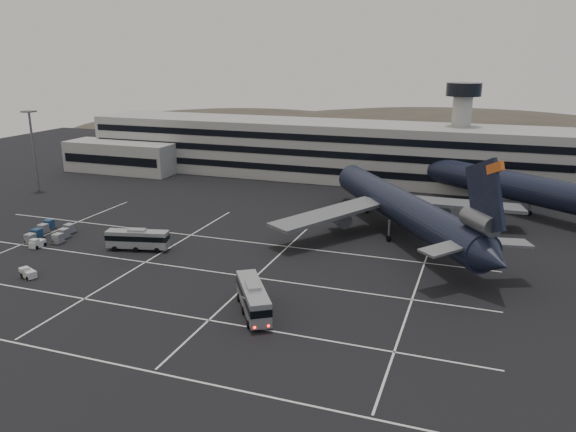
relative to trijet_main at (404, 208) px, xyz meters
The scene contains 12 objects.
ground 41.45m from the trijet_main, 134.60° to the right, with size 260.00×260.00×0.00m, color black.
lane_markings 40.28m from the trijet_main, 134.36° to the right, with size 90.00×55.62×0.01m.
terminal 52.61m from the trijet_main, 127.24° to the left, with size 125.00×26.00×24.00m.
hills 142.20m from the trijet_main, 94.42° to the left, with size 352.00×180.00×44.00m.
lightpole_left 84.32m from the trijet_main, behind, with size 2.40×2.40×18.28m.
trijet_main is the anchor object (origin of this frame).
trijet_far 30.50m from the trijet_main, 43.76° to the left, with size 49.47×39.57×18.08m.
bus_near 37.97m from the trijet_main, 109.51° to the right, with size 8.11×10.61×3.88m.
bus_far 44.43m from the trijet_main, 151.87° to the right, with size 10.27×4.54×3.53m.
tug_a 61.02m from the trijet_main, 155.30° to the right, with size 1.50×2.48×1.57m.
tug_b 59.28m from the trijet_main, 142.41° to the right, with size 2.75×2.24×1.54m.
uld_cluster 60.87m from the trijet_main, 160.51° to the right, with size 9.52×10.10×1.68m.
Camera 1 is at (41.25, -63.83, 30.55)m, focal length 35.00 mm.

